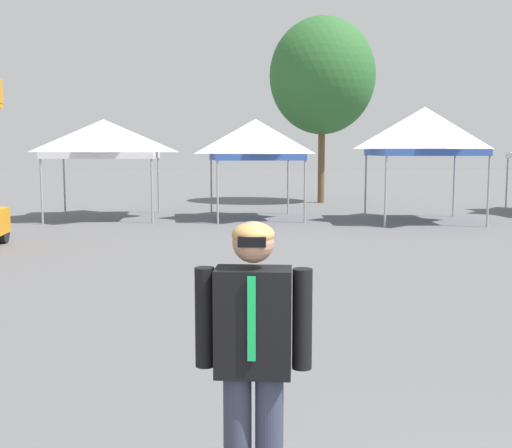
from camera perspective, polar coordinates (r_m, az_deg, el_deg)
The scene contains 5 objects.
canopy_tent_far_right at distance 20.92m, azimuth -13.59°, elevation 7.48°, with size 3.38×3.38×3.17m.
canopy_tent_behind_left at distance 20.15m, azimuth -0.05°, elevation 7.62°, with size 2.90×2.90×3.17m.
canopy_tent_right_of_center at distance 20.00m, azimuth 14.94°, elevation 8.08°, with size 3.29×3.29×3.49m.
person_foreground at distance 3.59m, azimuth -0.25°, elevation -11.67°, with size 0.64×0.30×1.78m.
tree_behind_tents_right at distance 26.84m, azimuth 6.01°, elevation 13.15°, with size 4.35×4.35×7.65m.
Camera 1 is at (-1.07, -1.92, 2.16)m, focal length 44.31 mm.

